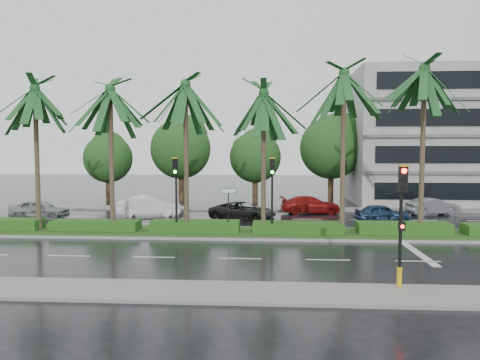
# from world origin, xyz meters

# --- Properties ---
(ground) EXTENTS (120.00, 120.00, 0.00)m
(ground) POSITION_xyz_m (0.00, 0.00, 0.00)
(ground) COLOR black
(ground) RESTS_ON ground
(near_sidewalk) EXTENTS (40.00, 2.40, 0.12)m
(near_sidewalk) POSITION_xyz_m (0.00, -10.20, 0.06)
(near_sidewalk) COLOR gray
(near_sidewalk) RESTS_ON ground
(far_sidewalk) EXTENTS (40.00, 2.00, 0.12)m
(far_sidewalk) POSITION_xyz_m (0.00, 12.00, 0.06)
(far_sidewalk) COLOR gray
(far_sidewalk) RESTS_ON ground
(median) EXTENTS (36.00, 4.00, 0.15)m
(median) POSITION_xyz_m (0.00, 1.00, 0.08)
(median) COLOR gray
(median) RESTS_ON ground
(hedge) EXTENTS (35.20, 1.40, 0.60)m
(hedge) POSITION_xyz_m (0.00, 1.00, 0.45)
(hedge) COLOR #1B4614
(hedge) RESTS_ON median
(lane_markings) EXTENTS (34.00, 13.06, 0.01)m
(lane_markings) POSITION_xyz_m (3.04, -0.43, 0.01)
(lane_markings) COLOR silver
(lane_markings) RESTS_ON ground
(palm_row) EXTENTS (26.30, 4.20, 10.19)m
(palm_row) POSITION_xyz_m (-1.25, 1.02, 8.13)
(palm_row) COLOR #443427
(palm_row) RESTS_ON median
(signal_near) EXTENTS (0.34, 0.45, 4.36)m
(signal_near) POSITION_xyz_m (6.00, -9.39, 2.50)
(signal_near) COLOR black
(signal_near) RESTS_ON near_sidewalk
(signal_median_left) EXTENTS (0.34, 0.42, 4.36)m
(signal_median_left) POSITION_xyz_m (-4.00, 0.30, 3.00)
(signal_median_left) COLOR black
(signal_median_left) RESTS_ON median
(signal_median_right) EXTENTS (0.34, 0.42, 4.36)m
(signal_median_right) POSITION_xyz_m (1.50, 0.30, 3.00)
(signal_median_right) COLOR black
(signal_median_right) RESTS_ON median
(street_sign) EXTENTS (0.95, 0.09, 2.60)m
(street_sign) POSITION_xyz_m (-1.00, 0.48, 2.12)
(street_sign) COLOR black
(street_sign) RESTS_ON median
(bg_trees) EXTENTS (32.76, 5.77, 8.33)m
(bg_trees) POSITION_xyz_m (0.50, 17.59, 4.91)
(bg_trees) COLOR #3D281C
(bg_trees) RESTS_ON ground
(building) EXTENTS (16.00, 10.00, 12.00)m
(building) POSITION_xyz_m (17.00, 18.00, 6.00)
(building) COLOR gray
(building) RESTS_ON ground
(car_silver) EXTENTS (1.83, 4.13, 1.38)m
(car_silver) POSITION_xyz_m (-14.96, 5.99, 0.69)
(car_silver) COLOR gray
(car_silver) RESTS_ON ground
(car_white) EXTENTS (2.30, 4.83, 1.53)m
(car_white) POSITION_xyz_m (-7.53, 7.90, 0.76)
(car_white) COLOR silver
(car_white) RESTS_ON ground
(car_darkgrey) EXTENTS (3.62, 5.11, 1.29)m
(car_darkgrey) POSITION_xyz_m (-0.50, 6.10, 0.65)
(car_darkgrey) COLOR black
(car_darkgrey) RESTS_ON ground
(car_red) EXTENTS (2.38, 4.77, 1.33)m
(car_red) POSITION_xyz_m (4.50, 10.00, 0.67)
(car_red) COLOR maroon
(car_red) RESTS_ON ground
(car_blue) EXTENTS (1.78, 3.71, 1.22)m
(car_blue) POSITION_xyz_m (9.00, 6.04, 0.61)
(car_blue) COLOR navy
(car_blue) RESTS_ON ground
(car_grey) EXTENTS (2.27, 4.13, 1.29)m
(car_grey) POSITION_xyz_m (13.63, 9.79, 0.64)
(car_grey) COLOR #5A5B5F
(car_grey) RESTS_ON ground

